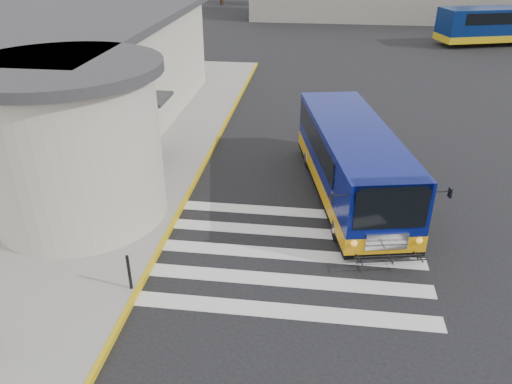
# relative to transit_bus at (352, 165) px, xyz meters

# --- Properties ---
(ground) EXTENTS (140.00, 140.00, 0.00)m
(ground) POSITION_rel_transit_bus_xyz_m (-1.47, -2.99, -1.18)
(ground) COLOR black
(ground) RESTS_ON ground
(sidewalk) EXTENTS (10.00, 34.00, 0.15)m
(sidewalk) POSITION_rel_transit_bus_xyz_m (-10.47, 1.01, -1.11)
(sidewalk) COLOR gray
(sidewalk) RESTS_ON ground
(curb_strip) EXTENTS (0.12, 34.00, 0.16)m
(curb_strip) POSITION_rel_transit_bus_xyz_m (-5.52, 1.01, -1.10)
(curb_strip) COLOR gold
(curb_strip) RESTS_ON ground
(station_building) EXTENTS (12.70, 18.70, 4.80)m
(station_building) POSITION_rel_transit_bus_xyz_m (-12.31, 3.92, 1.38)
(station_building) COLOR beige
(station_building) RESTS_ON ground
(crosswalk) EXTENTS (8.00, 5.35, 0.01)m
(crosswalk) POSITION_rel_transit_bus_xyz_m (-1.97, -3.79, -1.18)
(crosswalk) COLOR silver
(crosswalk) RESTS_ON ground
(transit_bus) EXTENTS (4.32, 9.02, 2.47)m
(transit_bus) POSITION_rel_transit_bus_xyz_m (0.00, 0.00, 0.00)
(transit_bus) COLOR navy
(transit_bus) RESTS_ON ground
(pedestrian_b) EXTENTS (0.89, 0.99, 1.65)m
(pedestrian_b) POSITION_rel_transit_bus_xyz_m (-7.92, -4.38, -0.21)
(pedestrian_b) COLOR black
(pedestrian_b) RESTS_ON sidewalk
(bollard) EXTENTS (0.08, 0.08, 0.99)m
(bollard) POSITION_rel_transit_bus_xyz_m (-5.67, -5.99, -0.54)
(bollard) COLOR black
(bollard) RESTS_ON sidewalk
(far_bus_a) EXTENTS (9.71, 5.26, 2.41)m
(far_bus_a) POSITION_rel_transit_bus_xyz_m (12.37, 27.08, 0.39)
(far_bus_a) COLOR #06194B
(far_bus_a) RESTS_ON ground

